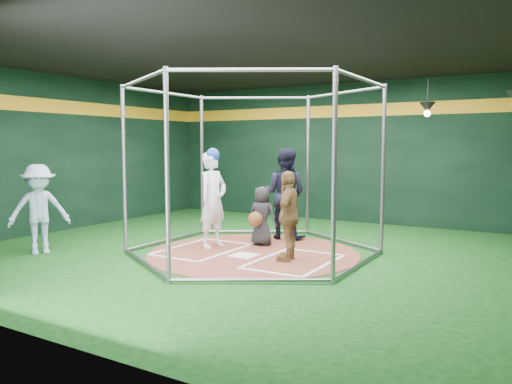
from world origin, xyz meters
The scene contains 12 objects.
room_shell centered at (0.00, 0.01, 1.75)m, with size 10.10×9.10×3.53m.
clay_disc centered at (0.00, 0.00, 0.01)m, with size 3.80×3.80×0.01m, color brown.
home_plate centered at (0.00, -0.30, 0.02)m, with size 0.43×0.43×0.01m, color white.
batter_box_left centered at (-0.95, -0.25, 0.02)m, with size 1.17×1.77×0.01m.
batter_box_right centered at (0.95, -0.25, 0.02)m, with size 1.17×1.77×0.01m.
batting_cage centered at (0.00, 0.00, 1.50)m, with size 4.05×4.67×3.00m.
pendant_lamp_near centered at (2.20, 3.60, 2.74)m, with size 0.34×0.34×0.90m.
batter_figure centered at (-0.90, 0.04, 0.94)m, with size 0.50×0.70×1.87m.
visitor_leopard centered at (0.81, -0.20, 0.76)m, with size 0.88×0.37×1.50m, color #AC8249.
catcher_figure centered at (-0.21, 0.66, 0.58)m, with size 0.59×0.60×1.14m.
umpire centered at (-0.15, 1.53, 0.94)m, with size 0.91×0.71×1.86m, color black.
bystander_blue centered at (-3.28, -1.97, 0.80)m, with size 1.03×0.59×1.60m, color #A2BDD7.
Camera 1 is at (4.56, -7.57, 1.93)m, focal length 35.00 mm.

